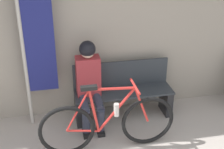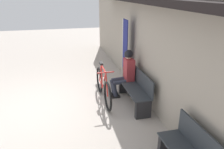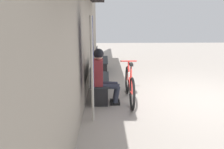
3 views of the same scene
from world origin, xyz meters
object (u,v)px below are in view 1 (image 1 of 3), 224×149
Objects in this scene: park_bench_near at (123,93)px; bicycle at (108,124)px; banner_pole at (35,49)px; person_seated at (89,79)px.

park_bench_near is 0.83m from bicycle.
banner_pole is at bearing 136.34° from bicycle.
person_seated reaches higher than bicycle.
banner_pole is (-1.21, 0.06, 0.78)m from park_bench_near.
park_bench_near is at bearing -3.01° from banner_pole.
park_bench_near is at bearing 10.89° from person_seated.
bicycle is 0.74m from person_seated.
park_bench_near is 0.75× the size of banner_pole.
park_bench_near is 1.44m from banner_pole.
banner_pole is at bearing 176.99° from park_bench_near.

